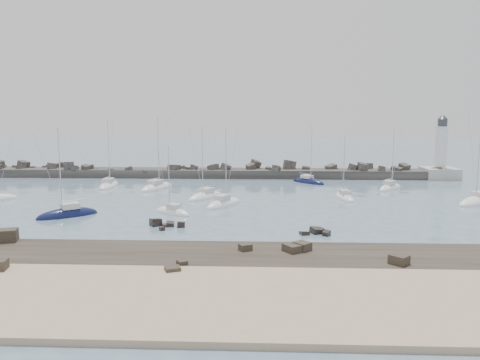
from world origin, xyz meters
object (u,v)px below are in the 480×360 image
(sailboat_2, at_px, (68,215))
(sailboat_5, at_px, (205,197))
(sailboat_3, at_px, (157,188))
(sailboat_6, at_px, (224,204))
(sailboat_8, at_px, (344,198))
(sailboat_10, at_px, (390,188))
(sailboat_4, at_px, (172,213))
(sailboat_7, at_px, (308,182))
(sailboat_9, at_px, (478,202))
(sailboat_1, at_px, (109,186))
(lighthouse, at_px, (440,164))

(sailboat_2, height_order, sailboat_5, sailboat_2)
(sailboat_3, relative_size, sailboat_6, 1.12)
(sailboat_8, bearing_deg, sailboat_10, 44.71)
(sailboat_10, bearing_deg, sailboat_4, -148.04)
(sailboat_3, relative_size, sailboat_7, 1.15)
(sailboat_9, bearing_deg, sailboat_2, -168.91)
(sailboat_3, distance_m, sailboat_4, 22.87)
(sailboat_7, distance_m, sailboat_8, 18.33)
(sailboat_6, height_order, sailboat_7, sailboat_6)
(sailboat_1, bearing_deg, sailboat_4, -54.74)
(sailboat_5, height_order, sailboat_7, sailboat_5)
(sailboat_1, xyz_separation_m, sailboat_10, (53.95, -0.85, 0.01))
(sailboat_4, bearing_deg, sailboat_9, 11.55)
(sailboat_8, relative_size, sailboat_10, 0.93)
(sailboat_6, bearing_deg, sailboat_4, -137.80)
(sailboat_1, distance_m, sailboat_9, 65.72)
(sailboat_3, bearing_deg, sailboat_4, -72.21)
(sailboat_5, relative_size, sailboat_8, 1.14)
(sailboat_1, distance_m, sailboat_3, 10.17)
(sailboat_3, height_order, sailboat_5, sailboat_3)
(sailboat_9, bearing_deg, sailboat_7, 139.68)
(sailboat_2, xyz_separation_m, sailboat_7, (36.65, 33.05, -0.02))
(sailboat_1, bearing_deg, sailboat_3, -12.32)
(sailboat_4, xyz_separation_m, sailboat_6, (6.87, 6.23, 0.01))
(sailboat_6, bearing_deg, sailboat_10, 29.23)
(lighthouse, distance_m, sailboat_8, 36.26)
(sailboat_2, height_order, sailboat_6, sailboat_2)
(sailboat_7, bearing_deg, sailboat_9, -40.32)
(lighthouse, bearing_deg, sailboat_5, -151.82)
(sailboat_8, bearing_deg, sailboat_7, 103.16)
(sailboat_2, relative_size, sailboat_10, 1.10)
(sailboat_5, bearing_deg, sailboat_4, -104.71)
(sailboat_2, bearing_deg, sailboat_4, 9.57)
(lighthouse, xyz_separation_m, sailboat_1, (-68.85, -14.66, -2.95))
(sailboat_1, xyz_separation_m, sailboat_4, (16.93, -23.95, -0.01))
(sailboat_3, distance_m, sailboat_6, 20.83)
(sailboat_1, relative_size, sailboat_2, 1.04)
(sailboat_2, xyz_separation_m, sailboat_10, (51.22, 25.49, -0.01))
(lighthouse, bearing_deg, sailboat_7, -164.89)
(lighthouse, bearing_deg, sailboat_9, -99.23)
(sailboat_8, xyz_separation_m, sailboat_10, (10.39, 10.29, 0.01))
(sailboat_4, bearing_deg, lighthouse, 36.64)
(sailboat_7, xyz_separation_m, sailboat_10, (14.57, -7.56, 0.02))
(sailboat_8, bearing_deg, sailboat_1, 165.65)
(sailboat_2, height_order, sailboat_9, sailboat_9)
(sailboat_2, relative_size, sailboat_5, 1.03)
(sailboat_4, bearing_deg, sailboat_3, 107.79)
(sailboat_6, bearing_deg, sailboat_1, 143.33)
(sailboat_6, distance_m, sailboat_7, 28.97)
(sailboat_3, height_order, sailboat_6, sailboat_3)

